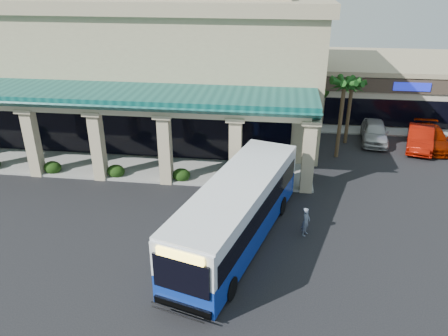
# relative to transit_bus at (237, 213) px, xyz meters

# --- Properties ---
(ground) EXTENTS (110.00, 110.00, 0.00)m
(ground) POSITION_rel_transit_bus_xyz_m (-2.26, 1.00, -1.72)
(ground) COLOR black
(main_building) EXTENTS (30.80, 14.80, 11.35)m
(main_building) POSITION_rel_transit_bus_xyz_m (-10.26, 17.00, 3.95)
(main_building) COLOR tan
(main_building) RESTS_ON ground
(arcade) EXTENTS (30.00, 6.20, 5.70)m
(arcade) POSITION_rel_transit_bus_xyz_m (-10.26, 7.80, 1.13)
(arcade) COLOR #0B4542
(arcade) RESTS_ON ground
(strip_mall) EXTENTS (22.50, 12.50, 4.90)m
(strip_mall) POSITION_rel_transit_bus_xyz_m (15.74, 25.00, 0.73)
(strip_mall) COLOR beige
(strip_mall) RESTS_ON ground
(palm_0) EXTENTS (2.40, 2.40, 6.60)m
(palm_0) POSITION_rel_transit_bus_xyz_m (6.24, 12.00, 1.58)
(palm_0) COLOR #123C10
(palm_0) RESTS_ON ground
(palm_1) EXTENTS (2.40, 2.40, 5.80)m
(palm_1) POSITION_rel_transit_bus_xyz_m (7.24, 15.00, 1.18)
(palm_1) COLOR #123C10
(palm_1) RESTS_ON ground
(broadleaf_tree) EXTENTS (2.60, 2.60, 4.81)m
(broadleaf_tree) POSITION_rel_transit_bus_xyz_m (5.24, 20.00, 0.68)
(broadleaf_tree) COLOR black
(broadleaf_tree) RESTS_ON ground
(transit_bus) EXTENTS (6.13, 12.64, 3.44)m
(transit_bus) POSITION_rel_transit_bus_xyz_m (0.00, 0.00, 0.00)
(transit_bus) COLOR #1033A5
(transit_bus) RESTS_ON ground
(pedestrian) EXTENTS (0.58, 0.69, 1.61)m
(pedestrian) POSITION_rel_transit_bus_xyz_m (3.52, 1.13, -0.92)
(pedestrian) COLOR slate
(pedestrian) RESTS_ON ground
(car_silver) EXTENTS (2.52, 5.14, 1.69)m
(car_silver) POSITION_rel_transit_bus_xyz_m (9.53, 15.51, -0.88)
(car_silver) COLOR #ABABAB
(car_silver) RESTS_ON ground
(car_white) EXTENTS (3.08, 5.46, 1.70)m
(car_white) POSITION_rel_transit_bus_xyz_m (12.77, 14.49, -0.87)
(car_white) COLOR #921004
(car_white) RESTS_ON ground
(car_red) EXTENTS (2.46, 5.42, 1.54)m
(car_red) POSITION_rel_transit_bus_xyz_m (13.76, 14.92, -0.95)
(car_red) COLOR #831700
(car_red) RESTS_ON ground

